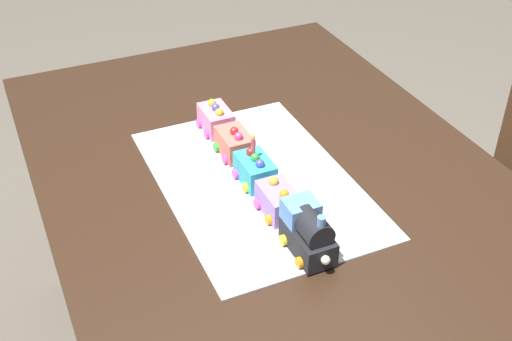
{
  "coord_description": "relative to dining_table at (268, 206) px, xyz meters",
  "views": [
    {
      "loc": [
        -1.12,
        0.53,
        1.61
      ],
      "look_at": [
        -0.04,
        0.05,
        0.77
      ],
      "focal_mm": 46.68,
      "sensor_mm": 36.0,
      "label": 1
    }
  ],
  "objects": [
    {
      "name": "dining_table",
      "position": [
        0.0,
        0.0,
        0.0
      ],
      "size": [
        1.4,
        1.0,
        0.74
      ],
      "color": "#382316",
      "rests_on": "ground"
    },
    {
      "name": "cake_car_flatbed_turquoise",
      "position": [
        -0.03,
        0.05,
        0.14
      ],
      "size": [
        0.1,
        0.08,
        0.07
      ],
      "color": "#38B7C6",
      "rests_on": "cake_board"
    },
    {
      "name": "birthday_candle",
      "position": [
        -0.02,
        0.05,
        0.21
      ],
      "size": [
        0.01,
        0.01,
        0.05
      ],
      "color": "#F24C59",
      "rests_on": "cake_car_flatbed_turquoise"
    },
    {
      "name": "cake_car_hopper_lavender",
      "position": [
        -0.15,
        0.05,
        0.14
      ],
      "size": [
        0.1,
        0.08,
        0.07
      ],
      "color": "#AD84E0",
      "rests_on": "cake_board"
    },
    {
      "name": "cake_car_caboose_coral",
      "position": [
        0.08,
        0.05,
        0.14
      ],
      "size": [
        0.1,
        0.08,
        0.07
      ],
      "color": "#F27260",
      "rests_on": "cake_board"
    },
    {
      "name": "cake_car_gondola_bubblegum",
      "position": [
        0.2,
        0.05,
        0.14
      ],
      "size": [
        0.1,
        0.08,
        0.07
      ],
      "color": "pink",
      "rests_on": "cake_board"
    },
    {
      "name": "cake_board",
      "position": [
        -0.04,
        0.05,
        0.11
      ],
      "size": [
        0.6,
        0.4,
        0.0
      ],
      "primitive_type": "cube",
      "color": "silver",
      "rests_on": "dining_table"
    },
    {
      "name": "cake_locomotive",
      "position": [
        -0.28,
        0.05,
        0.16
      ],
      "size": [
        0.14,
        0.08,
        0.12
      ],
      "color": "#232328",
      "rests_on": "cake_board"
    }
  ]
}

